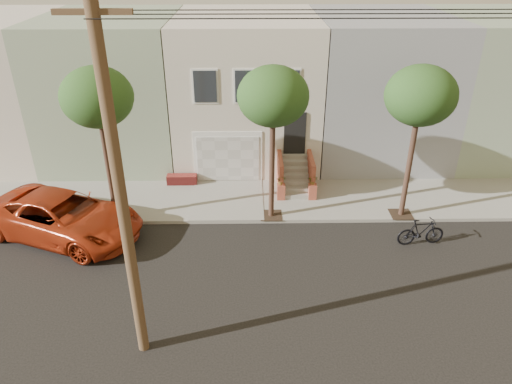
{
  "coord_description": "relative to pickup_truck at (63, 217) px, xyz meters",
  "views": [
    {
      "loc": [
        0.09,
        -13.25,
        10.52
      ],
      "look_at": [
        0.35,
        3.0,
        1.76
      ],
      "focal_mm": 33.36,
      "sensor_mm": 36.0,
      "label": 1
    }
  ],
  "objects": [
    {
      "name": "tree_left",
      "position": [
        1.69,
        1.17,
        4.38
      ],
      "size": [
        2.7,
        2.57,
        6.3
      ],
      "color": "#2D2116",
      "rests_on": "sidewalk"
    },
    {
      "name": "tree_right",
      "position": [
        13.69,
        1.17,
        4.38
      ],
      "size": [
        2.7,
        2.57,
        6.3
      ],
      "color": "#2D2116",
      "rests_on": "sidewalk"
    },
    {
      "name": "sidewalk",
      "position": [
        7.19,
        2.62,
        -0.8
      ],
      "size": [
        40.0,
        3.7,
        0.15
      ],
      "primitive_type": "cube",
      "color": "gray",
      "rests_on": "ground"
    },
    {
      "name": "house_row",
      "position": [
        7.19,
        8.46,
        2.77
      ],
      "size": [
        33.1,
        11.7,
        7.0
      ],
      "color": "beige",
      "rests_on": "sidewalk"
    },
    {
      "name": "tree_mid",
      "position": [
        8.19,
        1.17,
        4.38
      ],
      "size": [
        2.7,
        2.57,
        6.3
      ],
      "color": "#2D2116",
      "rests_on": "sidewalk"
    },
    {
      "name": "motorcycle",
      "position": [
        13.84,
        -0.82,
        -0.32
      ],
      "size": [
        1.89,
        0.71,
        1.11
      ],
      "primitive_type": "imported",
      "rotation": [
        0.0,
        0.0,
        1.67
      ],
      "color": "black",
      "rests_on": "ground"
    },
    {
      "name": "ground",
      "position": [
        7.19,
        -2.73,
        -0.88
      ],
      "size": [
        90.0,
        90.0,
        0.0
      ],
      "primitive_type": "plane",
      "color": "black",
      "rests_on": "ground"
    },
    {
      "name": "pickup_truck",
      "position": [
        0.0,
        0.0,
        0.0
      ],
      "size": [
        6.95,
        5.04,
        1.76
      ],
      "primitive_type": "imported",
      "rotation": [
        0.0,
        0.0,
        1.19
      ],
      "color": "#A22D11",
      "rests_on": "ground"
    }
  ]
}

